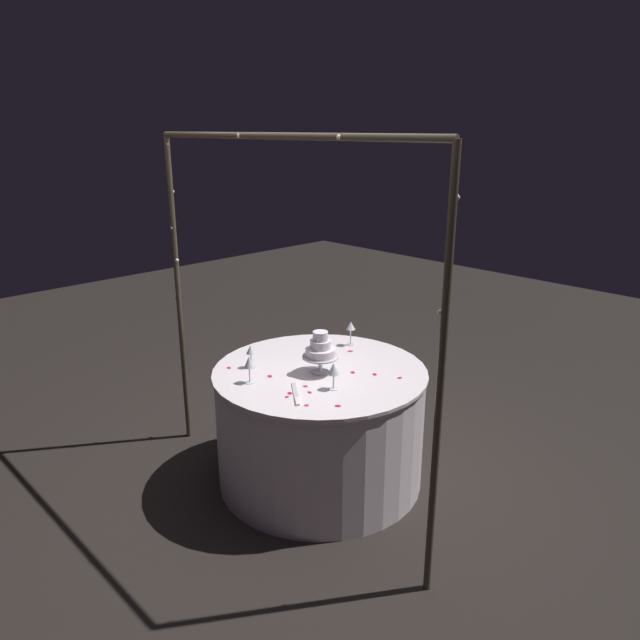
# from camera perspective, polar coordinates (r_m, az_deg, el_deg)

# --- Properties ---
(ground_plane) EXTENTS (12.00, 12.00, 0.00)m
(ground_plane) POSITION_cam_1_polar(r_m,az_deg,el_deg) (3.99, 0.00, -14.84)
(ground_plane) COLOR black
(decorative_arch) EXTENTS (2.18, 0.06, 2.14)m
(decorative_arch) POSITION_cam_1_polar(r_m,az_deg,el_deg) (3.23, -3.93, 4.76)
(decorative_arch) COLOR #473D2D
(decorative_arch) RESTS_ON ground
(main_table) EXTENTS (1.32, 1.32, 0.75)m
(main_table) POSITION_cam_1_polar(r_m,az_deg,el_deg) (3.80, 0.00, -10.05)
(main_table) COLOR white
(main_table) RESTS_ON ground
(tiered_cake) EXTENTS (0.22, 0.22, 0.26)m
(tiered_cake) POSITION_cam_1_polar(r_m,az_deg,el_deg) (3.54, 0.04, -2.87)
(tiered_cake) COLOR silver
(tiered_cake) RESTS_ON main_table
(wine_glass_0) EXTENTS (0.06, 0.06, 0.16)m
(wine_glass_0) POSITION_cam_1_polar(r_m,az_deg,el_deg) (3.44, -6.83, -4.16)
(wine_glass_0) COLOR silver
(wine_glass_0) RESTS_ON main_table
(wine_glass_1) EXTENTS (0.06, 0.06, 0.17)m
(wine_glass_1) POSITION_cam_1_polar(r_m,az_deg,el_deg) (4.01, 2.98, -0.68)
(wine_glass_1) COLOR silver
(wine_glass_1) RESTS_ON main_table
(wine_glass_2) EXTENTS (0.06, 0.06, 0.15)m
(wine_glass_2) POSITION_cam_1_polar(r_m,az_deg,el_deg) (3.66, -6.68, -3.00)
(wine_glass_2) COLOR silver
(wine_glass_2) RESTS_ON main_table
(wine_glass_3) EXTENTS (0.07, 0.07, 0.16)m
(wine_glass_3) POSITION_cam_1_polar(r_m,az_deg,el_deg) (3.33, 1.32, -4.81)
(wine_glass_3) COLOR silver
(wine_glass_3) RESTS_ON main_table
(cake_knife) EXTENTS (0.25, 0.20, 0.01)m
(cake_knife) POSITION_cam_1_polar(r_m,az_deg,el_deg) (3.30, -2.33, -7.23)
(cake_knife) COLOR silver
(cake_knife) RESTS_ON main_table
(rose_petal_0) EXTENTS (0.04, 0.04, 0.00)m
(rose_petal_0) POSITION_cam_1_polar(r_m,az_deg,el_deg) (3.33, -2.91, -7.04)
(rose_petal_0) COLOR #C61951
(rose_petal_0) RESTS_ON main_table
(rose_petal_1) EXTENTS (0.02, 0.03, 0.00)m
(rose_petal_1) POSITION_cam_1_polar(r_m,az_deg,el_deg) (3.29, -3.20, -7.39)
(rose_petal_1) COLOR #C61951
(rose_petal_1) RESTS_ON main_table
(rose_petal_2) EXTENTS (0.03, 0.02, 0.00)m
(rose_petal_2) POSITION_cam_1_polar(r_m,az_deg,el_deg) (3.34, -1.00, -6.96)
(rose_petal_2) COLOR #C61951
(rose_petal_2) RESTS_ON main_table
(rose_petal_3) EXTENTS (0.04, 0.04, 0.00)m
(rose_petal_3) POSITION_cam_1_polar(r_m,az_deg,el_deg) (3.60, 3.17, -5.05)
(rose_petal_3) COLOR #C61951
(rose_petal_3) RESTS_ON main_table
(rose_petal_4) EXTENTS (0.04, 0.04, 0.00)m
(rose_petal_4) POSITION_cam_1_polar(r_m,az_deg,el_deg) (3.19, 1.74, -8.25)
(rose_petal_4) COLOR #C61951
(rose_petal_4) RESTS_ON main_table
(rose_petal_5) EXTENTS (0.03, 0.02, 0.00)m
(rose_petal_5) POSITION_cam_1_polar(r_m,az_deg,el_deg) (3.72, -0.09, -4.26)
(rose_petal_5) COLOR #C61951
(rose_petal_5) RESTS_ON main_table
(rose_petal_6) EXTENTS (0.02, 0.03, 0.00)m
(rose_petal_6) POSITION_cam_1_polar(r_m,az_deg,el_deg) (4.11, 0.62, -2.05)
(rose_petal_6) COLOR #C61951
(rose_petal_6) RESTS_ON main_table
(rose_petal_7) EXTENTS (0.04, 0.04, 0.00)m
(rose_petal_7) POSITION_cam_1_polar(r_m,az_deg,el_deg) (3.58, 5.29, -5.22)
(rose_petal_7) COLOR #C61951
(rose_petal_7) RESTS_ON main_table
(rose_petal_8) EXTENTS (0.04, 0.04, 0.00)m
(rose_petal_8) POSITION_cam_1_polar(r_m,az_deg,el_deg) (3.41, -1.40, -6.38)
(rose_petal_8) COLOR #C61951
(rose_petal_8) RESTS_ON main_table
(rose_petal_9) EXTENTS (0.04, 0.05, 0.00)m
(rose_petal_9) POSITION_cam_1_polar(r_m,az_deg,el_deg) (3.93, 2.94, -3.01)
(rose_petal_9) COLOR #C61951
(rose_petal_9) RESTS_ON main_table
(rose_petal_10) EXTENTS (0.04, 0.04, 0.00)m
(rose_petal_10) POSITION_cam_1_polar(r_m,az_deg,el_deg) (3.56, -4.85, -5.40)
(rose_petal_10) COLOR #C61951
(rose_petal_10) RESTS_ON main_table
(rose_petal_11) EXTENTS (0.04, 0.03, 0.00)m
(rose_petal_11) POSITION_cam_1_polar(r_m,az_deg,el_deg) (3.70, -8.75, -4.56)
(rose_petal_11) COLOR #C61951
(rose_petal_11) RESTS_ON main_table
(rose_petal_12) EXTENTS (0.04, 0.04, 0.00)m
(rose_petal_12) POSITION_cam_1_polar(r_m,az_deg,el_deg) (4.20, -0.03, -1.60)
(rose_petal_12) COLOR #C61951
(rose_petal_12) RESTS_ON main_table
(rose_petal_13) EXTENTS (0.03, 0.03, 0.00)m
(rose_petal_13) POSITION_cam_1_polar(r_m,az_deg,el_deg) (3.19, -1.30, -8.20)
(rose_petal_13) COLOR #C61951
(rose_petal_13) RESTS_ON main_table
(rose_petal_14) EXTENTS (0.02, 0.03, 0.00)m
(rose_petal_14) POSITION_cam_1_polar(r_m,az_deg,el_deg) (3.55, 7.67, -5.53)
(rose_petal_14) COLOR #C61951
(rose_petal_14) RESTS_ON main_table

